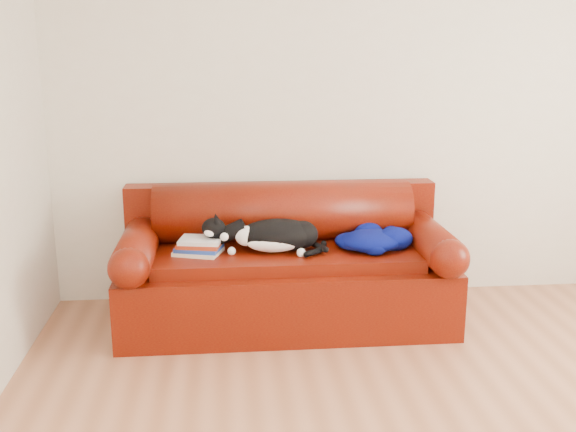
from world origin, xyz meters
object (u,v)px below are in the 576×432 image
at_px(sofa_base, 286,287).
at_px(cat, 277,236).
at_px(blanket, 373,239).
at_px(book_stack, 199,246).

distance_m(sofa_base, cat, 0.37).
height_order(cat, blanket, cat).
bearing_deg(sofa_base, cat, -136.13).
bearing_deg(book_stack, blanket, 0.19).
xyz_separation_m(book_stack, blanket, (1.10, 0.00, 0.02)).
relative_size(sofa_base, book_stack, 6.40).
relative_size(book_stack, cat, 0.46).
relative_size(sofa_base, blanket, 3.80).
bearing_deg(sofa_base, book_stack, -173.40).
bearing_deg(book_stack, cat, 0.12).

